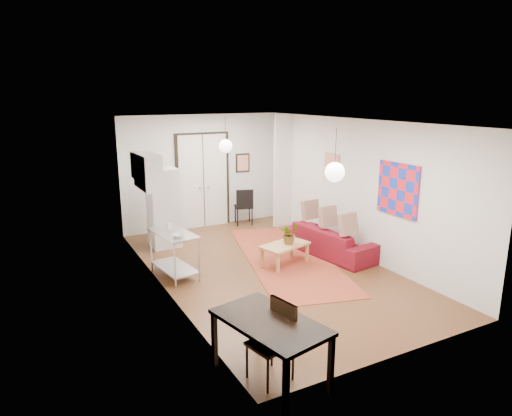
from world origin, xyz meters
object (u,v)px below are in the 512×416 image
fridge (164,208)px  black_side_chair (242,202)px  sofa (331,241)px  kitchen_counter (174,248)px  dining_table (270,327)px  dining_chair_far (266,333)px  dining_chair_near (266,333)px  coffee_table (285,247)px

fridge → black_side_chair: size_ratio=1.83×
fridge → black_side_chair: (2.40, 0.88, -0.32)m
sofa → fridge: (-3.01, 2.24, 0.59)m
kitchen_counter → black_side_chair: size_ratio=1.22×
sofa → dining_table: 4.72m
sofa → fridge: 3.80m
black_side_chair → sofa: bearing=117.7°
dining_chair_far → dining_chair_near: bearing=0.0°
coffee_table → dining_chair_near: dining_chair_near is taller
dining_table → dining_chair_far: (0.00, 0.10, -0.13)m
fridge → dining_chair_near: 5.44m
fridge → black_side_chair: 2.57m
fridge → dining_chair_near: (-0.36, -5.42, -0.33)m
kitchen_counter → dining_table: size_ratio=0.77×
fridge → dining_chair_far: 5.44m
sofa → kitchen_counter: kitchen_counter is taller
dining_chair_near → dining_chair_far: same height
dining_chair_far → sofa: bearing=121.4°
dining_table → dining_chair_near: dining_chair_near is taller
coffee_table → kitchen_counter: 2.22m
coffee_table → dining_chair_far: 3.79m
kitchen_counter → dining_chair_far: 3.59m
coffee_table → kitchen_counter: (-2.16, 0.48, 0.17)m
fridge → dining_chair_far: fridge is taller
sofa → coffee_table: size_ratio=1.93×
sofa → kitchen_counter: (-3.37, 0.41, 0.24)m
black_side_chair → fridge: bearing=36.7°
sofa → fridge: bearing=45.3°
coffee_table → dining_table: (-2.16, -3.21, 0.32)m
dining_chair_near → dining_chair_far: 0.00m
dining_table → dining_chair_far: size_ratio=1.60×
sofa → coffee_table: 1.21m
sofa → dining_chair_near: bearing=125.4°
coffee_table → dining_table: dining_table is taller
fridge → dining_chair_far: (-0.36, -5.42, -0.33)m
sofa → dining_table: dining_table is taller
fridge → kitchen_counter: bearing=-101.1°
sofa → fridge: size_ratio=1.19×
fridge → dining_table: size_ratio=1.16×
sofa → dining_chair_near: size_ratio=2.20×
kitchen_counter → black_side_chair: bearing=36.5°
sofa → black_side_chair: bearing=3.1°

